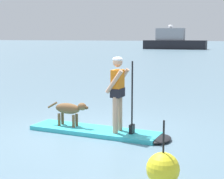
{
  "coord_description": "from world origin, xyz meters",
  "views": [
    {
      "loc": [
        3.76,
        -7.17,
        2.24
      ],
      "look_at": [
        0.0,
        1.0,
        0.9
      ],
      "focal_mm": 56.72,
      "sensor_mm": 36.0,
      "label": 1
    }
  ],
  "objects_px": {
    "moored_boat_far_port": "(173,41)",
    "marker_buoy": "(163,169)",
    "person_paddler": "(118,89)",
    "paddleboard": "(103,132)",
    "dog": "(69,109)"
  },
  "relations": [
    {
      "from": "paddleboard",
      "to": "marker_buoy",
      "type": "bearing_deg",
      "value": -46.35
    },
    {
      "from": "paddleboard",
      "to": "moored_boat_far_port",
      "type": "distance_m",
      "value": 59.59
    },
    {
      "from": "paddleboard",
      "to": "dog",
      "type": "bearing_deg",
      "value": -179.51
    },
    {
      "from": "person_paddler",
      "to": "moored_boat_far_port",
      "type": "bearing_deg",
      "value": 103.82
    },
    {
      "from": "person_paddler",
      "to": "marker_buoy",
      "type": "relative_size",
      "value": 1.68
    },
    {
      "from": "person_paddler",
      "to": "moored_boat_far_port",
      "type": "relative_size",
      "value": 0.15
    },
    {
      "from": "person_paddler",
      "to": "marker_buoy",
      "type": "bearing_deg",
      "value": -52.14
    },
    {
      "from": "person_paddler",
      "to": "moored_boat_far_port",
      "type": "height_order",
      "value": "moored_boat_far_port"
    },
    {
      "from": "person_paddler",
      "to": "paddleboard",
      "type": "bearing_deg",
      "value": -179.51
    },
    {
      "from": "moored_boat_far_port",
      "to": "marker_buoy",
      "type": "relative_size",
      "value": 11.52
    },
    {
      "from": "paddleboard",
      "to": "moored_boat_far_port",
      "type": "xyz_separation_m",
      "value": [
        -13.87,
        57.94,
        1.39
      ]
    },
    {
      "from": "paddleboard",
      "to": "moored_boat_far_port",
      "type": "height_order",
      "value": "moored_boat_far_port"
    },
    {
      "from": "moored_boat_far_port",
      "to": "marker_buoy",
      "type": "height_order",
      "value": "moored_boat_far_port"
    },
    {
      "from": "moored_boat_far_port",
      "to": "marker_buoy",
      "type": "bearing_deg",
      "value": -75.13
    },
    {
      "from": "dog",
      "to": "marker_buoy",
      "type": "relative_size",
      "value": 1.12
    }
  ]
}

